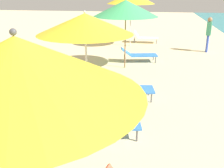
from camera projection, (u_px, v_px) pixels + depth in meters
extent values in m
cone|color=yellow|center=(17.00, 67.00, 2.25)|extent=(2.19, 2.19, 0.53)
sphere|color=#4C4C51|center=(13.00, 32.00, 2.15)|extent=(0.06, 0.06, 0.06)
cylinder|color=silver|center=(87.00, 74.00, 6.87)|extent=(0.05, 0.05, 2.01)
cone|color=yellow|center=(85.00, 24.00, 6.45)|extent=(2.35, 2.35, 0.50)
sphere|color=silver|center=(85.00, 12.00, 6.35)|extent=(0.06, 0.06, 0.06)
cube|color=blue|center=(135.00, 89.00, 7.82)|extent=(1.18, 0.80, 0.04)
cube|color=blue|center=(109.00, 85.00, 7.77)|extent=(0.51, 0.70, 0.28)
cylinder|color=#59595E|center=(149.00, 91.00, 8.12)|extent=(0.04, 0.04, 0.27)
cylinder|color=#59595E|center=(151.00, 98.00, 7.61)|extent=(0.04, 0.04, 0.27)
cylinder|color=#59595E|center=(108.00, 91.00, 8.12)|extent=(0.04, 0.04, 0.27)
cylinder|color=#59595E|center=(108.00, 98.00, 7.61)|extent=(0.04, 0.04, 0.27)
cube|color=blue|center=(114.00, 123.00, 5.86)|extent=(1.25, 0.80, 0.04)
cube|color=blue|center=(80.00, 115.00, 5.77)|extent=(0.42, 0.65, 0.43)
cylinder|color=#59595E|center=(135.00, 124.00, 6.16)|extent=(0.04, 0.04, 0.27)
cylinder|color=#59595E|center=(137.00, 135.00, 5.68)|extent=(0.04, 0.04, 0.27)
cylinder|color=#59595E|center=(77.00, 125.00, 6.13)|extent=(0.04, 0.04, 0.27)
cylinder|color=#59595E|center=(75.00, 136.00, 5.66)|extent=(0.04, 0.04, 0.27)
cylinder|color=olive|center=(125.00, 43.00, 10.63)|extent=(0.05, 0.05, 2.04)
cone|color=#3FB266|center=(126.00, 8.00, 10.18)|extent=(2.50, 2.50, 0.61)
cube|color=blue|center=(144.00, 55.00, 11.76)|extent=(1.25, 0.82, 0.04)
cube|color=blue|center=(126.00, 52.00, 11.68)|extent=(0.54, 0.67, 0.32)
cylinder|color=#59595E|center=(153.00, 57.00, 12.07)|extent=(0.04, 0.04, 0.27)
cylinder|color=#59595E|center=(156.00, 60.00, 11.60)|extent=(0.04, 0.04, 0.27)
cylinder|color=#59595E|center=(124.00, 57.00, 12.02)|extent=(0.04, 0.04, 0.27)
cylinder|color=#59595E|center=(125.00, 60.00, 11.55)|extent=(0.04, 0.04, 0.27)
cylinder|color=silver|center=(130.00, 25.00, 14.69)|extent=(0.05, 0.05, 2.27)
cube|color=white|center=(148.00, 38.00, 15.81)|extent=(1.16, 0.66, 0.04)
cube|color=white|center=(136.00, 34.00, 15.85)|extent=(0.33, 0.64, 0.43)
cylinder|color=#59595E|center=(157.00, 40.00, 16.03)|extent=(0.04, 0.04, 0.26)
cylinder|color=#59595E|center=(156.00, 42.00, 15.53)|extent=(0.04, 0.04, 0.26)
cylinder|color=#59595E|center=(135.00, 39.00, 16.24)|extent=(0.04, 0.04, 0.26)
cylinder|color=#59595E|center=(134.00, 41.00, 15.74)|extent=(0.04, 0.04, 0.26)
cylinder|color=#334CB2|center=(207.00, 44.00, 13.44)|extent=(0.11, 0.11, 0.85)
cylinder|color=#334CB2|center=(207.00, 43.00, 13.59)|extent=(0.11, 0.11, 0.85)
cube|color=#3F9972|center=(209.00, 29.00, 13.26)|extent=(0.31, 0.40, 0.64)
sphere|color=#9E704C|center=(210.00, 20.00, 13.12)|extent=(0.23, 0.23, 0.23)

